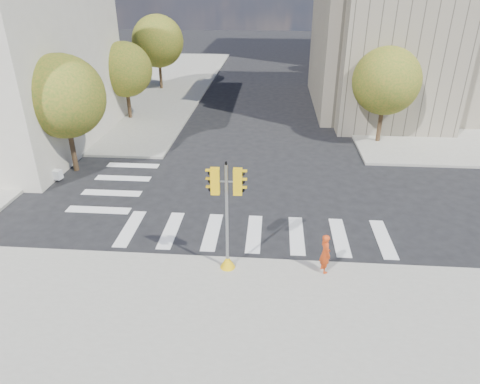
# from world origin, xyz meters

# --- Properties ---
(ground) EXTENTS (160.00, 160.00, 0.00)m
(ground) POSITION_xyz_m (0.00, 0.00, 0.00)
(ground) COLOR black
(ground) RESTS_ON ground
(sidewalk_far_right) EXTENTS (28.00, 40.00, 0.15)m
(sidewalk_far_right) POSITION_xyz_m (20.00, 26.00, 0.07)
(sidewalk_far_right) COLOR gray
(sidewalk_far_right) RESTS_ON ground
(sidewalk_far_left) EXTENTS (28.00, 40.00, 0.15)m
(sidewalk_far_left) POSITION_xyz_m (-20.00, 26.00, 0.07)
(sidewalk_far_left) COLOR gray
(sidewalk_far_left) RESTS_ON ground
(civic_building) EXTENTS (26.00, 16.00, 19.39)m
(civic_building) POSITION_xyz_m (15.59, 19.12, 7.26)
(civic_building) COLOR gray
(civic_building) RESTS_ON ground
(tree_lw_near) EXTENTS (4.40, 4.40, 6.41)m
(tree_lw_near) POSITION_xyz_m (-10.50, 4.00, 4.20)
(tree_lw_near) COLOR #382616
(tree_lw_near) RESTS_ON ground
(tree_lw_mid) EXTENTS (4.00, 4.00, 5.77)m
(tree_lw_mid) POSITION_xyz_m (-10.50, 14.00, 3.76)
(tree_lw_mid) COLOR #382616
(tree_lw_mid) RESTS_ON ground
(tree_lw_far) EXTENTS (4.80, 4.80, 6.95)m
(tree_lw_far) POSITION_xyz_m (-10.50, 24.00, 4.54)
(tree_lw_far) COLOR #382616
(tree_lw_far) RESTS_ON ground
(tree_re_near) EXTENTS (4.20, 4.20, 6.16)m
(tree_re_near) POSITION_xyz_m (7.50, 10.00, 4.05)
(tree_re_near) COLOR #382616
(tree_re_near) RESTS_ON ground
(tree_re_mid) EXTENTS (4.60, 4.60, 6.66)m
(tree_re_mid) POSITION_xyz_m (7.50, 22.00, 4.35)
(tree_re_mid) COLOR #382616
(tree_re_mid) RESTS_ON ground
(tree_re_far) EXTENTS (4.00, 4.00, 5.88)m
(tree_re_far) POSITION_xyz_m (7.50, 34.00, 3.87)
(tree_re_far) COLOR #382616
(tree_re_far) RESTS_ON ground
(lamp_near) EXTENTS (0.35, 0.18, 8.11)m
(lamp_near) POSITION_xyz_m (8.00, 14.00, 4.58)
(lamp_near) COLOR black
(lamp_near) RESTS_ON sidewalk_far_right
(lamp_far) EXTENTS (0.35, 0.18, 8.11)m
(lamp_far) POSITION_xyz_m (8.00, 28.00, 4.58)
(lamp_far) COLOR black
(lamp_far) RESTS_ON sidewalk_far_right
(traffic_signal) EXTENTS (1.07, 0.56, 4.21)m
(traffic_signal) POSITION_xyz_m (-0.95, -4.65, 1.92)
(traffic_signal) COLOR #E3AF0B
(traffic_signal) RESTS_ON sidewalk_near
(photographer) EXTENTS (0.54, 0.65, 1.53)m
(photographer) POSITION_xyz_m (2.56, -4.60, 0.92)
(photographer) COLOR #C13B12
(photographer) RESTS_ON sidewalk_near
(planter_wall) EXTENTS (5.99, 1.34, 0.50)m
(planter_wall) POSITION_xyz_m (-13.59, 2.89, 0.40)
(planter_wall) COLOR silver
(planter_wall) RESTS_ON sidewalk_left_near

